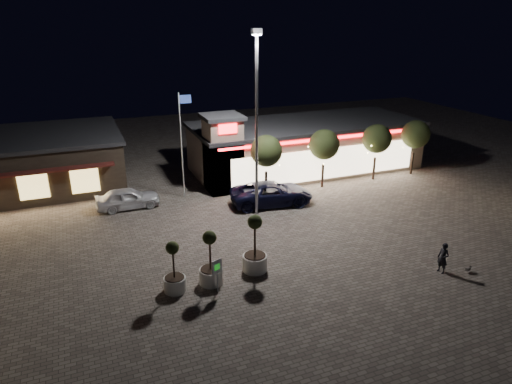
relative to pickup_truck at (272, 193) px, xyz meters
name	(u,v)px	position (x,y,z in m)	size (l,w,h in m)	color
ground	(278,273)	(-3.66, -9.16, -0.85)	(90.00, 90.00, 0.00)	#6D6258
retail_building	(301,146)	(5.84, 6.65, 1.36)	(20.40, 8.40, 6.10)	tan
restaurant_building	(15,163)	(-17.66, 10.81, 1.31)	(16.40, 11.00, 4.30)	#382D23
floodlight_pole	(257,115)	(-1.66, -1.16, 6.17)	(0.60, 0.40, 12.38)	gray
flagpole	(182,137)	(-5.57, 3.84, 3.90)	(0.95, 0.10, 8.00)	white
string_tree_a	(266,151)	(0.34, 1.84, 2.72)	(2.42, 2.42, 4.79)	#332319
string_tree_b	(324,145)	(5.34, 1.84, 2.72)	(2.42, 2.42, 4.79)	#332319
string_tree_c	(377,139)	(10.34, 1.84, 2.72)	(2.42, 2.42, 4.79)	#332319
string_tree_d	(416,134)	(14.34, 1.84, 2.72)	(2.42, 2.42, 4.79)	#332319
pickup_truck	(272,193)	(0.00, 0.00, 0.00)	(2.81, 6.09, 1.69)	black
white_sedan	(128,198)	(-9.97, 3.21, -0.08)	(1.81, 4.51, 1.54)	silver
pedestrian	(443,258)	(4.68, -12.36, 0.02)	(0.63, 0.41, 1.73)	black
dog	(469,268)	(6.07, -12.90, -0.60)	(0.46, 0.26, 0.25)	#59514C
planter_left	(211,267)	(-7.27, -8.72, 0.08)	(1.22, 1.22, 3.00)	silver
planter_mid	(174,276)	(-9.17, -8.73, 0.01)	(1.13, 1.13, 2.78)	silver
planter_right	(255,254)	(-4.67, -8.36, 0.17)	(1.34, 1.34, 3.30)	silver
valet_sign	(217,269)	(-7.19, -9.59, 0.42)	(0.57, 0.26, 1.80)	gray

